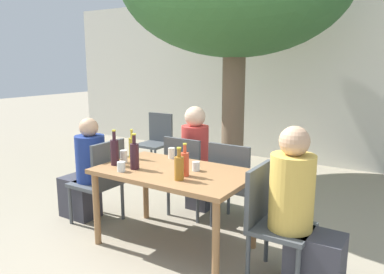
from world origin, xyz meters
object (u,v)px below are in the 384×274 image
at_px(person_seated_2, 199,164).
at_px(wine_bottle_2, 134,155).
at_px(patio_chair_2, 188,172).
at_px(wine_bottle_0, 115,151).
at_px(amber_bottle_3, 179,167).
at_px(drinking_glass_0, 121,167).
at_px(soda_bottle_4, 185,163).
at_px(drinking_glass_3, 196,166).
at_px(patio_chair_1, 271,216).
at_px(patio_chair_3, 233,181).
at_px(drinking_glass_2, 172,153).
at_px(dining_table_front, 174,179).
at_px(patio_chair_0, 101,178).
at_px(oil_cruet_1, 132,147).
at_px(patio_chair_4, 156,139).
at_px(person_seated_0, 85,175).
at_px(drinking_glass_1, 124,156).
at_px(person_seated_1, 301,217).

relative_size(person_seated_2, wine_bottle_2, 3.71).
bearing_deg(patio_chair_2, wine_bottle_0, 70.26).
relative_size(wine_bottle_0, amber_bottle_3, 1.22).
bearing_deg(wine_bottle_0, drinking_glass_0, -32.90).
relative_size(soda_bottle_4, drinking_glass_3, 3.44).
height_order(patio_chair_1, drinking_glass_0, patio_chair_1).
relative_size(patio_chair_3, wine_bottle_0, 2.67).
bearing_deg(patio_chair_2, wine_bottle_2, 86.97).
bearing_deg(wine_bottle_2, drinking_glass_2, 83.21).
xyz_separation_m(dining_table_front, person_seated_2, (-0.27, 0.88, -0.10)).
bearing_deg(patio_chair_0, amber_bottle_3, 79.44).
xyz_separation_m(patio_chair_3, drinking_glass_3, (-0.10, -0.55, 0.27)).
relative_size(patio_chair_3, oil_cruet_1, 3.02).
relative_size(wine_bottle_0, drinking_glass_0, 3.80).
height_order(oil_cruet_1, soda_bottle_4, oil_cruet_1).
height_order(patio_chair_3, amber_bottle_3, amber_bottle_3).
bearing_deg(oil_cruet_1, patio_chair_2, 59.74).
bearing_deg(wine_bottle_0, amber_bottle_3, -3.96).
relative_size(patio_chair_4, soda_bottle_4, 3.16).
xyz_separation_m(person_seated_0, drinking_glass_3, (1.34, 0.09, 0.28)).
relative_size(person_seated_2, drinking_glass_3, 14.68).
xyz_separation_m(person_seated_0, person_seated_2, (0.89, 0.88, 0.05)).
xyz_separation_m(patio_chair_3, person_seated_0, (-1.44, -0.65, -0.01)).
bearing_deg(person_seated_2, soda_bottle_4, 115.00).
xyz_separation_m(drinking_glass_1, drinking_glass_2, (0.29, 0.38, -0.01)).
height_order(patio_chair_4, person_seated_0, person_seated_0).
bearing_deg(drinking_glass_3, drinking_glass_0, -145.26).
bearing_deg(patio_chair_2, person_seated_0, 36.01).
bearing_deg(wine_bottle_2, dining_table_front, 26.72).
bearing_deg(dining_table_front, patio_chair_2, 113.08).
height_order(dining_table_front, person_seated_1, person_seated_1).
distance_m(person_seated_2, soda_bottle_4, 1.11).
distance_m(patio_chair_1, patio_chair_2, 1.36).
relative_size(person_seated_0, amber_bottle_3, 4.08).
distance_m(dining_table_front, soda_bottle_4, 0.28).
distance_m(drinking_glass_1, drinking_glass_2, 0.48).
relative_size(oil_cruet_1, drinking_glass_2, 2.75).
bearing_deg(patio_chair_4, patio_chair_1, -36.11).
xyz_separation_m(patio_chair_4, soda_bottle_4, (1.85, -1.98, 0.34)).
bearing_deg(wine_bottle_2, oil_cruet_1, 134.80).
height_order(patio_chair_2, drinking_glass_2, patio_chair_2).
xyz_separation_m(drinking_glass_0, drinking_glass_3, (0.54, 0.37, -0.00)).
xyz_separation_m(soda_bottle_4, drinking_glass_2, (-0.44, 0.42, -0.06)).
height_order(person_seated_0, person_seated_1, person_seated_1).
relative_size(drinking_glass_1, drinking_glass_2, 1.12).
distance_m(patio_chair_4, drinking_glass_1, 2.26).
bearing_deg(person_seated_1, dining_table_front, 90.00).
height_order(oil_cruet_1, wine_bottle_2, wine_bottle_2).
bearing_deg(patio_chair_3, dining_table_front, 66.92).
bearing_deg(wine_bottle_0, oil_cruet_1, 95.16).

